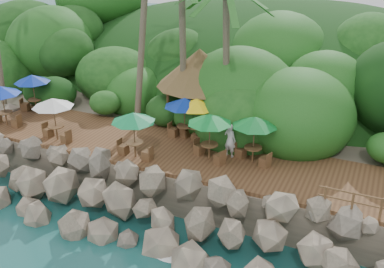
% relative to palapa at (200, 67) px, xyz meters
% --- Properties ---
extents(ground, '(140.00, 140.00, 0.00)m').
position_rel_palapa_xyz_m(ground, '(1.31, -9.98, -5.79)').
color(ground, '#19514F').
rests_on(ground, ground).
extents(land_base, '(32.00, 25.20, 2.10)m').
position_rel_palapa_xyz_m(land_base, '(1.31, 6.02, -4.74)').
color(land_base, gray).
rests_on(land_base, ground).
extents(jungle_hill, '(44.80, 28.00, 15.40)m').
position_rel_palapa_xyz_m(jungle_hill, '(1.31, 13.52, -5.79)').
color(jungle_hill, '#143811').
rests_on(jungle_hill, ground).
extents(seawall, '(29.00, 4.00, 2.30)m').
position_rel_palapa_xyz_m(seawall, '(1.31, -7.98, -4.64)').
color(seawall, gray).
rests_on(seawall, ground).
extents(terrace, '(26.00, 5.00, 0.20)m').
position_rel_palapa_xyz_m(terrace, '(1.31, -3.98, -3.59)').
color(terrace, brown).
rests_on(terrace, land_base).
extents(jungle_foliage, '(44.00, 16.00, 12.00)m').
position_rel_palapa_xyz_m(jungle_foliage, '(1.31, 5.02, -5.79)').
color(jungle_foliage, '#143811').
rests_on(jungle_foliage, ground).
extents(foam_line, '(25.20, 0.80, 0.06)m').
position_rel_palapa_xyz_m(foam_line, '(1.31, -9.68, -5.76)').
color(foam_line, white).
rests_on(foam_line, ground).
extents(palapa, '(5.11, 5.11, 4.60)m').
position_rel_palapa_xyz_m(palapa, '(0.00, 0.00, 0.00)').
color(palapa, brown).
rests_on(palapa, ground).
extents(dining_clusters, '(25.87, 5.47, 2.46)m').
position_rel_palapa_xyz_m(dining_clusters, '(-0.82, -3.85, -1.45)').
color(dining_clusters, brown).
rests_on(dining_clusters, terrace).
extents(waiter, '(0.72, 0.54, 1.80)m').
position_rel_palapa_xyz_m(waiter, '(3.23, -3.48, -2.59)').
color(waiter, white).
rests_on(waiter, terrace).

